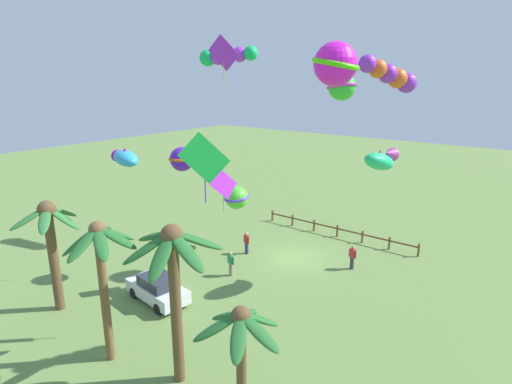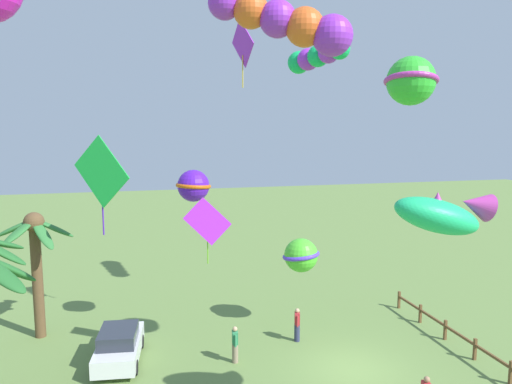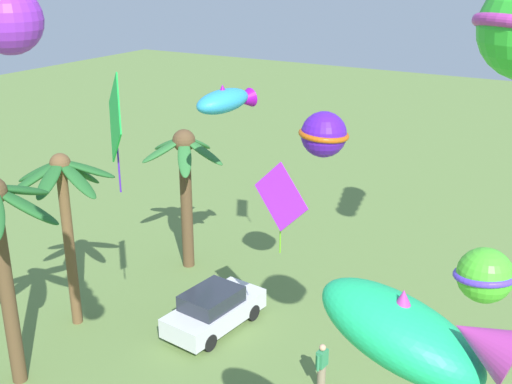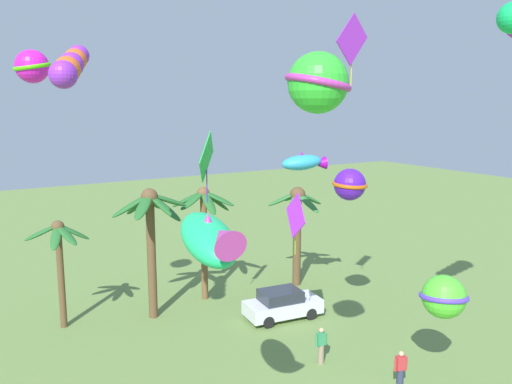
% 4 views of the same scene
% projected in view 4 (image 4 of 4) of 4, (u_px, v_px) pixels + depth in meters
% --- Properties ---
extents(palm_tree_0, '(3.41, 3.59, 6.02)m').
position_uv_depth(palm_tree_0, '(297.00, 215.00, 31.00)').
color(palm_tree_0, brown).
rests_on(palm_tree_0, ground).
extents(palm_tree_1, '(3.04, 2.86, 5.38)m').
position_uv_depth(palm_tree_1, '(59.00, 247.00, 25.03)').
color(palm_tree_1, brown).
rests_on(palm_tree_1, ground).
extents(palm_tree_2, '(3.29, 3.39, 6.39)m').
position_uv_depth(palm_tree_2, '(204.00, 213.00, 28.62)').
color(palm_tree_2, brown).
rests_on(palm_tree_2, ground).
extents(palm_tree_3, '(3.95, 3.51, 6.74)m').
position_uv_depth(palm_tree_3, '(151.00, 221.00, 26.11)').
color(palm_tree_3, brown).
rests_on(palm_tree_3, ground).
extents(parked_car_0, '(4.07, 2.13, 1.51)m').
position_uv_depth(parked_car_0, '(282.00, 304.00, 26.67)').
color(parked_car_0, silver).
rests_on(parked_car_0, ground).
extents(spectator_1, '(0.53, 0.32, 1.59)m').
position_uv_depth(spectator_1, '(401.00, 370.00, 19.97)').
color(spectator_1, '#2D3351').
rests_on(spectator_1, ground).
extents(spectator_2, '(0.55, 0.27, 1.59)m').
position_uv_depth(spectator_2, '(321.00, 345.00, 22.02)').
color(spectator_2, gray).
rests_on(spectator_2, ground).
extents(kite_diamond_0, '(0.47, 1.88, 2.63)m').
position_uv_depth(kite_diamond_0, '(296.00, 216.00, 21.81)').
color(kite_diamond_0, '#B629ED').
extents(kite_ball_1, '(2.40, 2.40, 1.62)m').
position_uv_depth(kite_ball_1, '(318.00, 83.00, 13.66)').
color(kite_ball_1, green).
extents(kite_ball_2, '(2.09, 2.09, 1.44)m').
position_uv_depth(kite_ball_2, '(350.00, 184.00, 23.33)').
color(kite_ball_2, '#5118BB').
extents(kite_fish_3, '(1.58, 3.12, 1.58)m').
position_uv_depth(kite_fish_3, '(211.00, 238.00, 13.36)').
color(kite_fish_3, '#1EC672').
extents(kite_fish_4, '(2.55, 1.62, 1.04)m').
position_uv_depth(kite_fish_4, '(304.00, 162.00, 26.51)').
color(kite_fish_4, '#2D9ED0').
extents(kite_tube_5, '(1.68, 2.76, 1.49)m').
position_uv_depth(kite_tube_5, '(70.00, 66.00, 16.04)').
color(kite_tube_5, purple).
extents(kite_diamond_6, '(1.94, 0.49, 2.78)m').
position_uv_depth(kite_diamond_6, '(352.00, 40.00, 19.82)').
color(kite_diamond_6, purple).
extents(kite_ball_7, '(2.56, 2.56, 1.65)m').
position_uv_depth(kite_ball_7, '(444.00, 297.00, 19.65)').
color(kite_ball_7, '#4DCD2F').
extents(kite_diamond_8, '(1.56, 1.78, 3.24)m').
position_uv_depth(kite_diamond_8, '(206.00, 158.00, 23.42)').
color(kite_diamond_8, green).
extents(kite_ball_10, '(1.84, 1.83, 1.30)m').
position_uv_depth(kite_ball_10, '(32.00, 66.00, 20.41)').
color(kite_ball_10, '#EB19CF').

